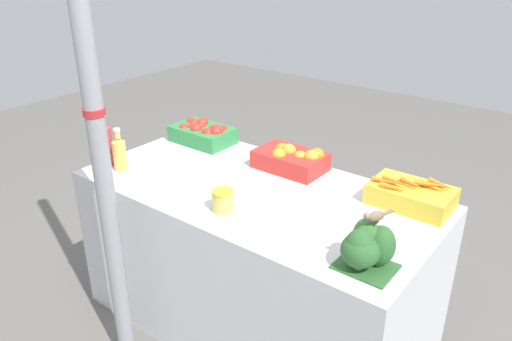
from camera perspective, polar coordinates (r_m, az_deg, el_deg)
The scene contains 11 objects.
ground_plane at distance 3.01m, azimuth -0.00°, elevation -16.76°, with size 10.00×10.00×0.00m, color #605E59.
market_table at distance 2.74m, azimuth -0.00°, elevation -10.06°, with size 1.82×0.91×0.85m, color silver.
support_pole at distance 2.18m, azimuth -18.01°, elevation 6.33°, with size 0.09×0.09×2.69m.
apple_crate at distance 3.10m, azimuth -6.07°, elevation 4.31°, with size 0.38×0.24×0.14m.
orange_crate at distance 2.72m, azimuth 4.11°, elevation 1.35°, with size 0.38×0.24×0.14m.
carrot_crate at distance 2.45m, azimuth 17.33°, elevation -2.66°, with size 0.38×0.24×0.14m.
broccoli_pile at distance 1.94m, azimuth 12.54°, elevation -8.50°, with size 0.22×0.20×0.20m.
juice_bottle_ruby at distance 2.86m, azimuth -16.75°, elevation 2.97°, with size 0.07×0.07×0.30m.
juice_bottle_golden at distance 2.79m, azimuth -15.34°, elevation 1.95°, with size 0.07×0.07×0.24m.
pickle_jar at distance 2.30m, azimuth -3.84°, elevation -3.43°, with size 0.10×0.10×0.10m.
sparrow_bird at distance 1.87m, azimuth 13.45°, elevation -5.10°, with size 0.07×0.13×0.05m.
Camera 1 is at (1.37, -1.78, 1.99)m, focal length 35.00 mm.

